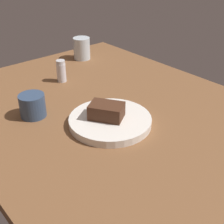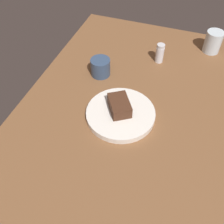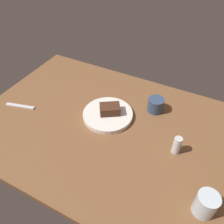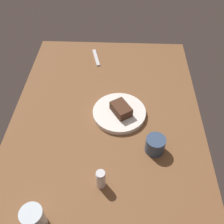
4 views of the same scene
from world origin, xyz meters
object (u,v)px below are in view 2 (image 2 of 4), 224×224
dessert_plate (121,114)px  salt_shaker (161,53)px  coffee_cup (100,67)px  chocolate_cake_slice (119,106)px  water_glass (213,42)px

dessert_plate → salt_shaker: (-34.32, 6.05, 2.94)cm
salt_shaker → coffee_cup: 25.88cm
chocolate_cake_slice → water_glass: water_glass is taller
salt_shaker → water_glass: size_ratio=0.88×
chocolate_cake_slice → salt_shaker: (-33.59, 6.78, -0.24)cm
water_glass → dessert_plate: bearing=-27.4°
salt_shaker → coffee_cup: bearing=-52.2°
coffee_cup → dessert_plate: bearing=37.9°
dessert_plate → salt_shaker: bearing=170.0°
dessert_plate → water_glass: (-49.06, 25.43, 3.55)cm
dessert_plate → chocolate_cake_slice: (-0.73, -0.72, 3.18)cm
dessert_plate → water_glass: 55.37cm
dessert_plate → coffee_cup: (-18.45, -14.38, 2.38)cm
water_glass → coffee_cup: water_glass is taller
coffee_cup → salt_shaker: bearing=127.8°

